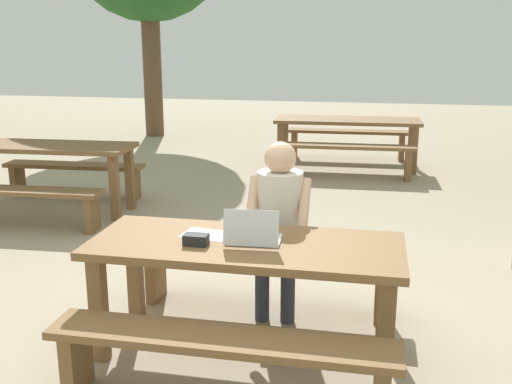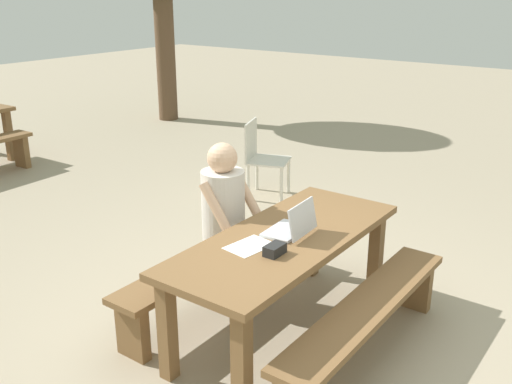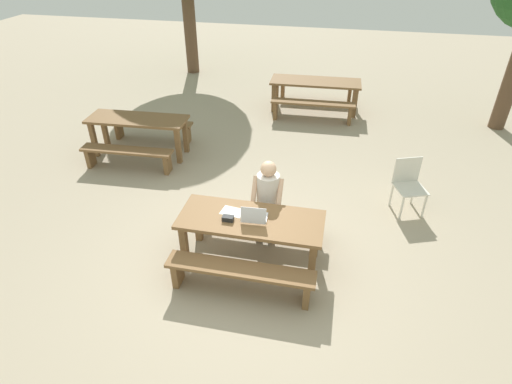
% 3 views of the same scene
% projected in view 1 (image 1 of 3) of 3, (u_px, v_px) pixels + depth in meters
% --- Properties ---
extents(ground_plane, '(30.00, 30.00, 0.00)m').
position_uv_depth(ground_plane, '(246.00, 350.00, 3.79)').
color(ground_plane, tan).
extents(picnic_table_front, '(1.90, 0.77, 0.72)m').
position_uv_depth(picnic_table_front, '(246.00, 259.00, 3.63)').
color(picnic_table_front, brown).
rests_on(picnic_table_front, ground).
extents(bench_near, '(1.86, 0.30, 0.42)m').
position_uv_depth(bench_near, '(221.00, 353.00, 3.12)').
color(bench_near, brown).
rests_on(bench_near, ground).
extents(bench_far, '(1.86, 0.30, 0.42)m').
position_uv_depth(bench_far, '(264.00, 267.00, 4.29)').
color(bench_far, brown).
rests_on(bench_far, ground).
extents(laptop, '(0.34, 0.28, 0.23)m').
position_uv_depth(laptop, '(253.00, 235.00, 3.56)').
color(laptop, silver).
rests_on(laptop, picnic_table_front).
extents(small_pouch, '(0.14, 0.09, 0.07)m').
position_uv_depth(small_pouch, '(196.00, 240.00, 3.55)').
color(small_pouch, black).
rests_on(small_pouch, picnic_table_front).
extents(paper_sheet, '(0.32, 0.25, 0.00)m').
position_uv_depth(paper_sheet, '(206.00, 234.00, 3.74)').
color(paper_sheet, white).
rests_on(paper_sheet, picnic_table_front).
extents(person_seated, '(0.43, 0.42, 1.24)m').
position_uv_depth(person_seated, '(279.00, 215.00, 4.14)').
color(person_seated, '#333847').
rests_on(person_seated, ground).
extents(picnic_table_mid, '(2.16, 0.82, 0.74)m').
position_uv_depth(picnic_table_mid, '(347.00, 126.00, 8.90)').
color(picnic_table_mid, brown).
rests_on(picnic_table_mid, ground).
extents(bench_mid_south, '(1.93, 0.36, 0.47)m').
position_uv_depth(bench_mid_south, '(345.00, 153.00, 8.32)').
color(bench_mid_south, brown).
rests_on(bench_mid_south, ground).
extents(bench_mid_north, '(1.93, 0.36, 0.47)m').
position_uv_depth(bench_mid_north, '(348.00, 137.00, 9.62)').
color(bench_mid_north, brown).
rests_on(bench_mid_north, ground).
extents(picnic_table_rear, '(1.95, 0.76, 0.77)m').
position_uv_depth(picnic_table_rear, '(47.00, 156.00, 6.64)').
color(picnic_table_rear, brown).
rests_on(picnic_table_rear, ground).
extents(bench_rear_south, '(1.74, 0.38, 0.42)m').
position_uv_depth(bench_rear_south, '(20.00, 198.00, 6.12)').
color(bench_rear_south, brown).
rests_on(bench_rear_south, ground).
extents(bench_rear_north, '(1.74, 0.38, 0.42)m').
position_uv_depth(bench_rear_north, '(74.00, 172.00, 7.32)').
color(bench_rear_north, brown).
rests_on(bench_rear_north, ground).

